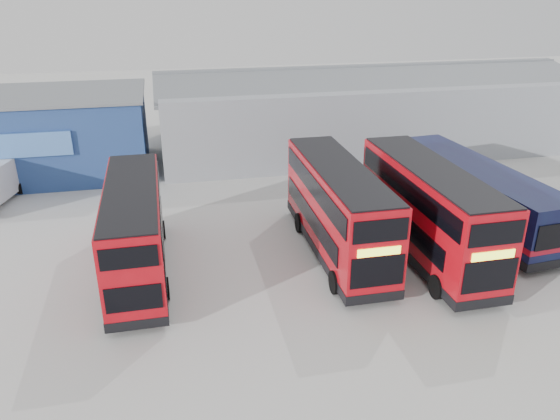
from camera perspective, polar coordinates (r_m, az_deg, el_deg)
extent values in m
plane|color=#B0B0AA|center=(22.80, 6.91, -8.16)|extent=(120.00, 120.00, 0.00)
cube|color=navy|center=(38.17, -22.98, 7.29)|extent=(12.00, 8.00, 5.00)
cube|color=slate|center=(37.63, -23.59, 11.01)|extent=(12.30, 8.30, 0.15)
cube|color=#497ECF|center=(34.16, -24.18, 6.25)|extent=(3.96, 0.15, 1.40)
cube|color=#91969E|center=(42.08, 8.75, 10.21)|extent=(30.00, 12.00, 5.00)
cube|color=slate|center=(38.99, 10.46, 13.20)|extent=(30.50, 6.33, 1.29)
cube|color=slate|center=(44.14, 7.67, 14.52)|extent=(30.50, 6.33, 1.29)
cube|color=#B90A15|center=(23.58, -14.93, -1.95)|extent=(2.27, 9.28, 3.57)
cube|color=black|center=(24.29, -14.54, -5.39)|extent=(2.31, 9.31, 0.40)
cube|color=black|center=(23.40, -12.11, -3.00)|extent=(0.10, 7.85, 0.84)
cube|color=black|center=(23.53, -17.56, -3.46)|extent=(0.10, 7.85, 0.84)
cube|color=black|center=(23.11, -12.44, 0.71)|extent=(0.11, 8.73, 0.84)
cube|color=black|center=(23.25, -17.95, 0.23)|extent=(0.11, 8.73, 0.84)
cube|color=black|center=(28.05, -14.64, 1.08)|extent=(1.99, 0.06, 1.19)
cube|color=black|center=(27.51, -14.97, 4.14)|extent=(1.99, 0.06, 0.84)
cube|color=#E7FF35|center=(27.78, -14.81, 2.60)|extent=(1.59, 0.05, 0.31)
cube|color=black|center=(19.71, -15.04, -8.93)|extent=(1.94, 0.06, 0.97)
cube|color=black|center=(18.94, -15.54, -4.86)|extent=(1.94, 0.06, 0.79)
cube|color=black|center=(22.89, -15.39, 2.14)|extent=(2.14, 9.15, 0.09)
cylinder|color=black|center=(27.15, -12.22, -2.05)|extent=(0.29, 0.92, 0.92)
cylinder|color=black|center=(27.26, -16.66, -2.43)|extent=(0.29, 0.92, 0.92)
cylinder|color=black|center=(22.23, -11.87, -8.06)|extent=(0.29, 0.92, 0.92)
cylinder|color=black|center=(22.36, -17.34, -8.48)|extent=(0.29, 0.92, 0.92)
cube|color=#B90A15|center=(24.67, 6.05, 0.22)|extent=(2.35, 9.82, 3.79)
cube|color=black|center=(25.38, 5.89, -3.33)|extent=(2.39, 9.86, 0.42)
cube|color=black|center=(24.85, 3.14, -0.62)|extent=(0.06, 8.32, 0.89)
cube|color=black|center=(25.54, 8.29, -0.16)|extent=(0.06, 8.32, 0.89)
cube|color=black|center=(23.92, 3.46, 2.51)|extent=(0.06, 9.26, 0.89)
cube|color=black|center=(24.63, 8.80, 2.90)|extent=(0.06, 9.26, 0.89)
cube|color=black|center=(20.77, 10.15, -6.37)|extent=(2.10, 0.05, 1.26)
cube|color=black|center=(20.01, 10.49, -2.18)|extent=(2.10, 0.05, 0.89)
cube|color=#E7FF35|center=(20.37, 10.33, -4.32)|extent=(1.68, 0.04, 0.33)
cube|color=black|center=(29.25, 3.07, 2.95)|extent=(2.06, 0.05, 1.03)
cube|color=black|center=(28.71, 3.14, 6.10)|extent=(2.06, 0.05, 0.84)
cube|color=black|center=(23.99, 6.25, 4.42)|extent=(2.21, 9.68, 0.09)
cylinder|color=black|center=(22.24, 5.79, -7.52)|extent=(0.30, 0.97, 0.97)
cylinder|color=black|center=(22.97, 11.17, -6.82)|extent=(0.30, 0.97, 0.97)
cylinder|color=black|center=(27.25, 2.07, -1.34)|extent=(0.30, 0.97, 0.97)
cylinder|color=black|center=(27.85, 6.55, -0.92)|extent=(0.30, 0.97, 0.97)
cube|color=#B90A15|center=(25.12, 15.19, 0.04)|extent=(2.47, 10.03, 3.86)
cube|color=black|center=(25.84, 14.79, -3.51)|extent=(2.51, 10.07, 0.43)
cube|color=black|center=(25.09, 12.23, -0.81)|extent=(0.12, 8.49, 0.91)
cube|color=black|center=(26.17, 17.07, -0.32)|extent=(0.12, 8.49, 0.91)
cube|color=black|center=(24.17, 12.92, 2.34)|extent=(0.13, 9.44, 0.91)
cube|color=black|center=(25.28, 17.90, 2.71)|extent=(0.13, 9.44, 0.91)
cube|color=black|center=(21.53, 21.06, -6.47)|extent=(2.15, 0.07, 1.29)
cube|color=black|center=(20.78, 21.74, -2.34)|extent=(2.15, 0.07, 0.91)
cube|color=#E7FF35|center=(21.13, 21.41, -4.45)|extent=(1.72, 0.05, 0.33)
cube|color=black|center=(29.52, 10.70, 2.82)|extent=(2.10, 0.07, 1.05)
cube|color=black|center=(28.97, 10.96, 6.00)|extent=(2.10, 0.07, 0.86)
cube|color=black|center=(24.45, 15.66, 4.24)|extent=(2.33, 9.89, 0.10)
cylinder|color=black|center=(22.68, 16.09, -7.72)|extent=(0.31, 0.99, 0.99)
cylinder|color=black|center=(23.80, 20.99, -6.88)|extent=(0.31, 0.99, 0.99)
cylinder|color=black|center=(27.43, 10.31, -1.53)|extent=(0.31, 0.99, 0.99)
cylinder|color=black|center=(28.36, 14.59, -1.07)|extent=(0.31, 0.99, 0.99)
cube|color=#0E193E|center=(29.44, 19.68, 1.83)|extent=(3.57, 11.64, 2.76)
cube|color=black|center=(29.87, 19.37, -0.30)|extent=(3.61, 11.68, 0.42)
cube|color=#B50D21|center=(29.61, 19.55, 0.94)|extent=(3.60, 11.67, 0.26)
cube|color=black|center=(29.85, 22.19, 2.65)|extent=(0.87, 9.55, 0.99)
cube|color=black|center=(28.30, 17.99, 2.18)|extent=(0.87, 9.55, 0.99)
cube|color=black|center=(33.86, 14.11, 5.56)|extent=(2.34, 0.25, 1.35)
cube|color=black|center=(25.41, 27.19, -2.40)|extent=(2.29, 0.25, 1.15)
cylinder|color=black|center=(33.61, 17.16, 2.59)|extent=(0.42, 1.11, 1.08)
cylinder|color=black|center=(32.32, 13.46, 2.17)|extent=(0.42, 1.11, 1.08)
cylinder|color=black|center=(28.40, 25.14, -2.50)|extent=(0.42, 1.11, 1.08)
cylinder|color=black|center=(26.85, 21.13, -3.27)|extent=(0.42, 1.11, 1.08)
cylinder|color=black|center=(35.47, -25.45, 2.09)|extent=(0.42, 0.78, 0.74)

